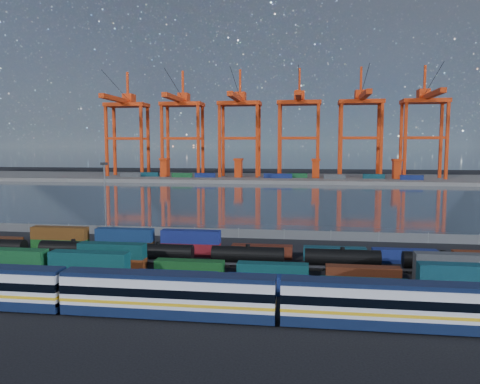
# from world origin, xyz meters

# --- Properties ---
(ground) EXTENTS (700.00, 700.00, 0.00)m
(ground) POSITION_xyz_m (0.00, 0.00, 0.00)
(ground) COLOR black
(ground) RESTS_ON ground
(harbor_water) EXTENTS (700.00, 700.00, 0.00)m
(harbor_water) POSITION_xyz_m (0.00, 105.00, 0.01)
(harbor_water) COLOR #343F4B
(harbor_water) RESTS_ON ground
(far_quay) EXTENTS (700.00, 70.00, 2.00)m
(far_quay) POSITION_xyz_m (0.00, 210.00, 1.00)
(far_quay) COLOR #514F4C
(far_quay) RESTS_ON ground
(distant_mountains) EXTENTS (2470.00, 1100.00, 520.00)m
(distant_mountains) POSITION_xyz_m (63.02, 1600.00, 220.29)
(distant_mountains) COLOR #1E2630
(distant_mountains) RESTS_ON ground
(passenger_train) EXTENTS (77.43, 3.14, 5.39)m
(passenger_train) POSITION_xyz_m (-1.36, -21.04, 2.71)
(passenger_train) COLOR silver
(passenger_train) RESTS_ON ground
(container_row_south) EXTENTS (139.64, 2.35, 5.01)m
(container_row_south) POSITION_xyz_m (3.71, -10.24, 1.92)
(container_row_south) COLOR #373A3B
(container_row_south) RESTS_ON ground
(container_row_mid) EXTENTS (140.40, 2.22, 4.72)m
(container_row_mid) POSITION_xyz_m (10.60, -2.70, 1.73)
(container_row_mid) COLOR #424648
(container_row_mid) RESTS_ON ground
(container_row_north) EXTENTS (139.45, 2.23, 4.75)m
(container_row_north) POSITION_xyz_m (-12.54, 10.18, 1.82)
(container_row_north) COLOR #141158
(container_row_north) RESTS_ON ground
(tanker_string) EXTENTS (121.03, 2.69, 3.85)m
(tanker_string) POSITION_xyz_m (12.83, 3.47, 1.93)
(tanker_string) COLOR black
(tanker_string) RESTS_ON ground
(waterfront_fence) EXTENTS (160.12, 0.12, 2.20)m
(waterfront_fence) POSITION_xyz_m (-0.00, 28.00, 1.00)
(waterfront_fence) COLOR #595B5E
(waterfront_fence) RESTS_ON ground
(yard_light_mast) EXTENTS (1.60, 0.40, 16.60)m
(yard_light_mast) POSITION_xyz_m (-30.00, 26.00, 9.30)
(yard_light_mast) COLOR slate
(yard_light_mast) RESTS_ON ground
(gantry_cranes) EXTENTS (200.20, 48.39, 65.52)m
(gantry_cranes) POSITION_xyz_m (-7.50, 203.26, 40.16)
(gantry_cranes) COLOR red
(gantry_cranes) RESTS_ON ground
(quay_containers) EXTENTS (172.58, 10.99, 2.60)m
(quay_containers) POSITION_xyz_m (-11.00, 195.46, 3.30)
(quay_containers) COLOR navy
(quay_containers) RESTS_ON far_quay
(straddle_carriers) EXTENTS (140.00, 7.00, 11.10)m
(straddle_carriers) POSITION_xyz_m (-2.50, 200.00, 7.82)
(straddle_carriers) COLOR red
(straddle_carriers) RESTS_ON far_quay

